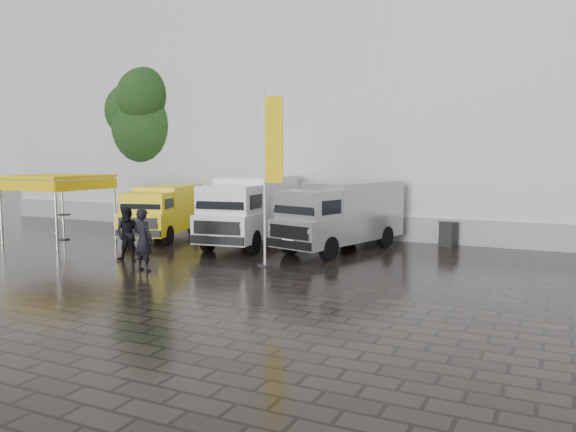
% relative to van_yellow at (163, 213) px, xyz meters
% --- Properties ---
extents(ground, '(120.00, 120.00, 0.00)m').
position_rel_van_yellow_xyz_m(ground, '(6.74, -4.20, -1.10)').
color(ground, black).
rests_on(ground, ground).
extents(exhibition_hall, '(44.00, 16.00, 12.00)m').
position_rel_van_yellow_xyz_m(exhibition_hall, '(8.74, 11.80, 4.90)').
color(exhibition_hall, silver).
rests_on(exhibition_hall, ground).
extents(hall_plinth, '(44.00, 0.15, 1.00)m').
position_rel_van_yellow_xyz_m(hall_plinth, '(8.74, 3.75, -0.60)').
color(hall_plinth, gray).
rests_on(hall_plinth, ground).
extents(van_yellow, '(3.06, 5.07, 2.19)m').
position_rel_van_yellow_xyz_m(van_yellow, '(0.00, 0.00, 0.00)').
color(van_yellow, yellow).
rests_on(van_yellow, ground).
extents(van_white, '(2.81, 6.26, 2.62)m').
position_rel_van_yellow_xyz_m(van_white, '(4.07, 0.25, 0.21)').
color(van_white, white).
rests_on(van_white, ground).
extents(van_silver, '(3.32, 6.03, 2.48)m').
position_rel_van_yellow_xyz_m(van_silver, '(7.69, 0.50, 0.15)').
color(van_silver, '#A2A4A6').
rests_on(van_silver, ground).
extents(canopy_tent, '(3.21, 3.21, 2.69)m').
position_rel_van_yellow_xyz_m(canopy_tent, '(-3.29, -2.45, 1.42)').
color(canopy_tent, silver).
rests_on(canopy_tent, ground).
extents(flagpole, '(0.88, 0.50, 5.46)m').
position_rel_van_yellow_xyz_m(flagpole, '(6.79, -3.29, 1.99)').
color(flagpole, black).
rests_on(flagpole, ground).
extents(tree, '(4.55, 4.55, 8.17)m').
position_rel_van_yellow_xyz_m(tree, '(-4.51, 5.28, 4.15)').
color(tree, black).
rests_on(tree, ground).
extents(cocktail_table, '(0.60, 0.60, 1.06)m').
position_rel_van_yellow_xyz_m(cocktail_table, '(-3.54, -2.00, -0.57)').
color(cocktail_table, black).
rests_on(cocktail_table, ground).
extents(wheelie_bin, '(0.70, 0.70, 0.95)m').
position_rel_van_yellow_xyz_m(wheelie_bin, '(11.06, 3.20, -0.62)').
color(wheelie_bin, black).
rests_on(wheelie_bin, ground).
extents(person_front, '(0.74, 0.53, 1.89)m').
position_rel_van_yellow_xyz_m(person_front, '(3.71, -5.57, -0.15)').
color(person_front, black).
rests_on(person_front, ground).
extents(person_tent, '(1.04, 0.92, 1.78)m').
position_rel_van_yellow_xyz_m(person_tent, '(2.18, -4.52, -0.21)').
color(person_tent, black).
rests_on(person_tent, ground).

